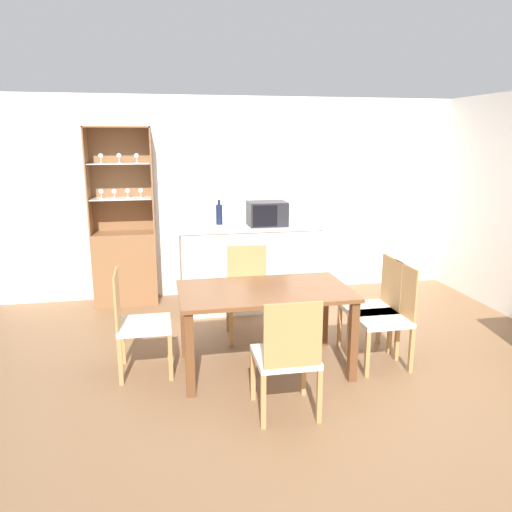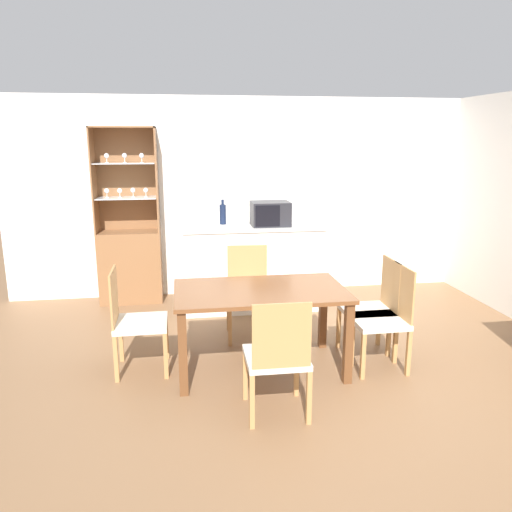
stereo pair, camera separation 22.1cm
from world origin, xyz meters
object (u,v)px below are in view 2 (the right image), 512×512
(display_cabinet, at_px, (130,253))
(dining_table, at_px, (260,301))
(dining_chair_side_right_near, at_px, (384,318))
(dining_chair_head_near, at_px, (277,357))
(dining_chair_side_right_far, at_px, (373,308))
(wine_bottle, at_px, (223,214))
(dining_chair_side_left_far, at_px, (135,321))
(microwave, at_px, (270,214))
(dining_chair_head_far, at_px, (249,293))

(display_cabinet, distance_m, dining_table, 2.53)
(display_cabinet, height_order, dining_chair_side_right_near, display_cabinet)
(dining_chair_head_near, bearing_deg, display_cabinet, 114.59)
(dining_chair_side_right_far, bearing_deg, display_cabinet, 50.67)
(wine_bottle, bearing_deg, dining_chair_side_left_far, -118.63)
(dining_table, bearing_deg, wine_bottle, 95.12)
(dining_table, relative_size, dining_chair_side_right_far, 1.60)
(dining_chair_side_right_far, xyz_separation_m, wine_bottle, (-1.26, 1.70, 0.68))
(dining_chair_side_left_far, distance_m, microwave, 2.23)
(display_cabinet, distance_m, dining_chair_side_left_far, 2.05)
(dining_chair_side_right_far, height_order, dining_chair_side_left_far, same)
(dining_chair_side_right_far, relative_size, wine_bottle, 3.14)
(microwave, bearing_deg, dining_chair_side_left_far, -134.19)
(dining_chair_head_far, relative_size, microwave, 2.08)
(display_cabinet, bearing_deg, dining_chair_head_near, -66.04)
(dining_chair_head_near, relative_size, wine_bottle, 3.14)
(dining_chair_side_right_far, xyz_separation_m, dining_chair_head_far, (-1.09, 0.66, 0.00))
(dining_chair_side_left_far, bearing_deg, dining_chair_head_far, 120.43)
(dining_table, relative_size, dining_chair_head_near, 1.60)
(display_cabinet, bearing_deg, dining_chair_side_right_near, -43.65)
(display_cabinet, relative_size, microwave, 4.83)
(dining_table, bearing_deg, display_cabinet, 121.24)
(dining_chair_head_near, bearing_deg, microwave, 81.71)
(dining_table, xyz_separation_m, wine_bottle, (-0.16, 1.84, 0.50))
(microwave, bearing_deg, wine_bottle, 161.37)
(dining_table, relative_size, wine_bottle, 5.01)
(dining_chair_side_right_far, height_order, wine_bottle, wine_bottle)
(dining_chair_side_right_near, xyz_separation_m, dining_chair_head_far, (-1.09, 0.92, 0.00))
(microwave, bearing_deg, display_cabinet, 163.13)
(dining_chair_side_right_near, bearing_deg, dining_chair_head_far, 49.36)
(dining_chair_side_right_near, relative_size, dining_chair_side_left_far, 1.00)
(dining_chair_head_far, bearing_deg, display_cabinet, -42.91)
(dining_table, distance_m, dining_chair_head_near, 0.81)
(dining_chair_head_far, bearing_deg, dining_chair_side_right_near, 143.23)
(dining_chair_side_left_far, distance_m, wine_bottle, 2.06)
(dining_chair_head_far, height_order, wine_bottle, wine_bottle)
(dining_table, bearing_deg, dining_chair_head_far, 89.78)
(dining_table, bearing_deg, dining_chair_side_right_near, -6.85)
(dining_chair_side_right_far, bearing_deg, wine_bottle, 37.32)
(dining_chair_side_left_far, height_order, microwave, microwave)
(dining_chair_side_right_far, xyz_separation_m, microwave, (-0.71, 1.52, 0.69))
(display_cabinet, bearing_deg, dining_table, -58.76)
(dining_chair_side_left_far, bearing_deg, wine_bottle, 150.89)
(dining_chair_side_right_near, distance_m, dining_chair_side_left_far, 2.21)
(dining_table, distance_m, dining_chair_side_left_far, 1.12)
(display_cabinet, bearing_deg, dining_chair_side_right_far, -40.19)
(display_cabinet, relative_size, dining_chair_head_near, 2.32)
(display_cabinet, xyz_separation_m, dining_table, (1.31, -2.17, 0.02))
(display_cabinet, xyz_separation_m, dining_chair_side_left_far, (0.22, -2.03, -0.15))
(dining_chair_side_right_near, height_order, wine_bottle, wine_bottle)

